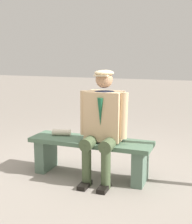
# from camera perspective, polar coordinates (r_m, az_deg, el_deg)

# --- Properties ---
(ground_plane) EXTENTS (30.00, 30.00, 0.00)m
(ground_plane) POSITION_cam_1_polar(r_m,az_deg,el_deg) (3.98, -1.00, -11.62)
(ground_plane) COLOR gray
(bench) EXTENTS (1.53, 0.44, 0.47)m
(bench) POSITION_cam_1_polar(r_m,az_deg,el_deg) (3.87, -1.01, -7.27)
(bench) COLOR #4D6B54
(bench) RESTS_ON ground
(seated_man) EXTENTS (0.60, 0.61, 1.33)m
(seated_man) POSITION_cam_1_polar(r_m,az_deg,el_deg) (3.65, 1.27, -1.61)
(seated_man) COLOR #D3AF83
(seated_man) RESTS_ON ground
(rolled_magazine) EXTENTS (0.25, 0.14, 0.08)m
(rolled_magazine) POSITION_cam_1_polar(r_m,az_deg,el_deg) (4.02, -6.40, -3.77)
(rolled_magazine) COLOR beige
(rolled_magazine) RESTS_ON bench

